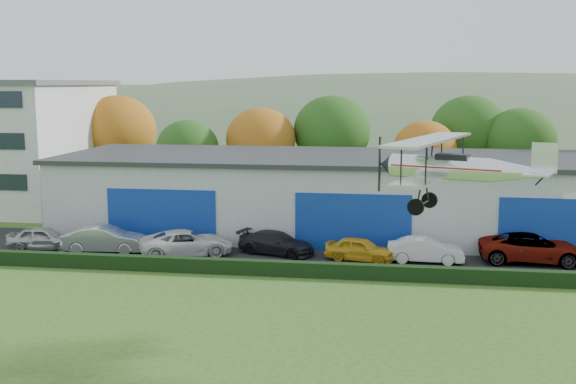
# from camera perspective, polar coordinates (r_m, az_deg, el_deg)

# --- Properties ---
(apron) EXTENTS (48.00, 9.00, 0.05)m
(apron) POSITION_cam_1_polar(r_m,az_deg,el_deg) (41.81, 2.47, -5.14)
(apron) COLOR black
(apron) RESTS_ON ground
(hedge) EXTENTS (46.00, 0.60, 0.80)m
(hedge) POSITION_cam_1_polar(r_m,az_deg,el_deg) (37.10, 1.70, -6.36)
(hedge) COLOR black
(hedge) RESTS_ON ground
(hangar) EXTENTS (40.60, 12.60, 5.30)m
(hangar) POSITION_cam_1_polar(r_m,az_deg,el_deg) (47.97, 5.73, -0.14)
(hangar) COLOR #B2B7BC
(hangar) RESTS_ON ground
(tree_belt) EXTENTS (75.70, 13.22, 10.12)m
(tree_belt) POSITION_cam_1_polar(r_m,az_deg,el_deg) (60.48, 2.41, 4.58)
(tree_belt) COLOR #3D2614
(tree_belt) RESTS_ON ground
(distant_hills) EXTENTS (430.00, 196.00, 56.00)m
(distant_hills) POSITION_cam_1_polar(r_m,az_deg,el_deg) (161.45, 4.22, 0.62)
(distant_hills) COLOR #4C6642
(distant_hills) RESTS_ON ground
(car_0) EXTENTS (4.45, 2.29, 1.45)m
(car_0) POSITION_cam_1_polar(r_m,az_deg,el_deg) (45.26, -19.39, -3.58)
(car_0) COLOR silver
(car_0) RESTS_ON apron
(car_1) EXTENTS (5.07, 2.20, 1.62)m
(car_1) POSITION_cam_1_polar(r_m,az_deg,el_deg) (43.46, -14.75, -3.76)
(car_1) COLOR silver
(car_1) RESTS_ON apron
(car_2) EXTENTS (6.02, 4.46, 1.52)m
(car_2) POSITION_cam_1_polar(r_m,az_deg,el_deg) (41.72, -8.29, -4.15)
(car_2) COLOR silver
(car_2) RESTS_ON apron
(car_3) EXTENTS (5.03, 3.22, 1.36)m
(car_3) POSITION_cam_1_polar(r_m,az_deg,el_deg) (41.68, -0.96, -4.18)
(car_3) COLOR black
(car_3) RESTS_ON apron
(car_4) EXTENTS (4.27, 2.46, 1.37)m
(car_4) POSITION_cam_1_polar(r_m,az_deg,el_deg) (40.32, 5.93, -4.67)
(car_4) COLOR gold
(car_4) RESTS_ON apron
(car_5) EXTENTS (4.33, 1.57, 1.42)m
(car_5) POSITION_cam_1_polar(r_m,az_deg,el_deg) (40.55, 11.18, -4.68)
(car_5) COLOR silver
(car_5) RESTS_ON apron
(car_6) EXTENTS (6.03, 2.93, 1.65)m
(car_6) POSITION_cam_1_polar(r_m,az_deg,el_deg) (42.07, 19.38, -4.37)
(car_6) COLOR gray
(car_6) RESTS_ON apron
(biplane) EXTENTS (6.92, 7.80, 2.94)m
(biplane) POSITION_cam_1_polar(r_m,az_deg,el_deg) (27.80, 13.47, 2.09)
(biplane) COLOR silver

